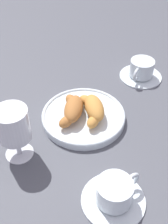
% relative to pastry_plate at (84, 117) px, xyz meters
% --- Properties ---
extents(ground_plane, '(2.20, 2.20, 0.00)m').
position_rel_pastry_plate_xyz_m(ground_plane, '(0.00, -0.01, -0.01)').
color(ground_plane, '#4C4F56').
extents(pastry_plate, '(0.23, 0.23, 0.02)m').
position_rel_pastry_plate_xyz_m(pastry_plate, '(0.00, 0.00, 0.00)').
color(pastry_plate, silver).
rests_on(pastry_plate, ground_plane).
extents(croissant_large, '(0.13, 0.08, 0.04)m').
position_rel_pastry_plate_xyz_m(croissant_large, '(-0.01, -0.02, 0.03)').
color(croissant_large, '#CC893D').
rests_on(croissant_large, pastry_plate).
extents(croissant_small, '(0.12, 0.11, 0.04)m').
position_rel_pastry_plate_xyz_m(croissant_small, '(0.01, 0.03, 0.03)').
color(croissant_small, '#AD6B33').
rests_on(croissant_small, pastry_plate).
extents(coffee_cup_near, '(0.14, 0.14, 0.06)m').
position_rel_pastry_plate_xyz_m(coffee_cup_near, '(0.10, -0.25, 0.01)').
color(coffee_cup_near, silver).
rests_on(coffee_cup_near, ground_plane).
extents(coffee_cup_far, '(0.14, 0.14, 0.06)m').
position_rel_pastry_plate_xyz_m(coffee_cup_far, '(-0.25, 0.05, 0.01)').
color(coffee_cup_far, silver).
rests_on(coffee_cup_far, ground_plane).
extents(juice_glass_left, '(0.08, 0.08, 0.14)m').
position_rel_pastry_plate_xyz_m(juice_glass_left, '(-0.04, 0.19, 0.08)').
color(juice_glass_left, white).
rests_on(juice_glass_left, ground_plane).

